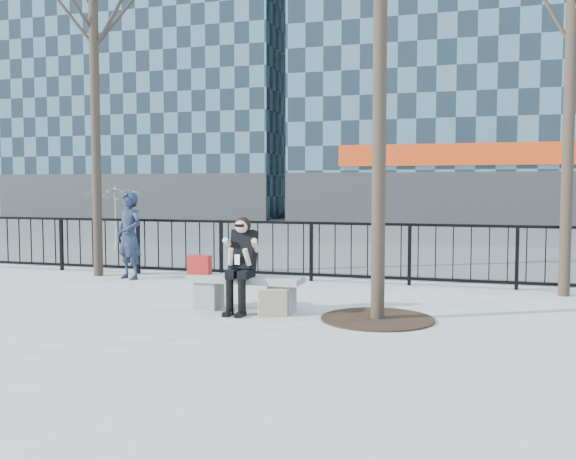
# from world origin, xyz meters

# --- Properties ---
(ground) EXTENTS (120.00, 120.00, 0.00)m
(ground) POSITION_xyz_m (0.00, 0.00, 0.00)
(ground) COLOR #9F9F9A
(ground) RESTS_ON ground
(street_surface) EXTENTS (60.00, 23.00, 0.01)m
(street_surface) POSITION_xyz_m (0.00, 15.00, 0.00)
(street_surface) COLOR #474747
(street_surface) RESTS_ON ground
(railing) EXTENTS (14.00, 0.06, 1.10)m
(railing) POSITION_xyz_m (0.00, 3.00, 0.55)
(railing) COLOR black
(railing) RESTS_ON ground
(building_left) EXTENTS (16.20, 10.20, 22.60)m
(building_left) POSITION_xyz_m (-15.00, 27.00, 11.30)
(building_left) COLOR slate
(building_left) RESTS_ON ground
(tree_left) EXTENTS (2.80, 2.80, 6.50)m
(tree_left) POSITION_xyz_m (-4.00, 2.50, 4.86)
(tree_left) COLOR black
(tree_left) RESTS_ON ground
(tree_grate) EXTENTS (1.50, 1.50, 0.02)m
(tree_grate) POSITION_xyz_m (1.90, -0.10, 0.01)
(tree_grate) COLOR black
(tree_grate) RESTS_ON ground
(bench_main) EXTENTS (1.65, 0.46, 0.49)m
(bench_main) POSITION_xyz_m (0.00, 0.00, 0.30)
(bench_main) COLOR slate
(bench_main) RESTS_ON ground
(seated_woman) EXTENTS (0.50, 0.64, 1.34)m
(seated_woman) POSITION_xyz_m (0.00, -0.16, 0.67)
(seated_woman) COLOR black
(seated_woman) RESTS_ON ground
(handbag) EXTENTS (0.33, 0.16, 0.27)m
(handbag) POSITION_xyz_m (-0.71, 0.02, 0.63)
(handbag) COLOR #AA1A15
(handbag) RESTS_ON bench_main
(shopping_bag) EXTENTS (0.41, 0.28, 0.37)m
(shopping_bag) POSITION_xyz_m (0.50, -0.29, 0.18)
(shopping_bag) COLOR #C6B88C
(shopping_bag) RESTS_ON ground
(standing_man) EXTENTS (0.70, 0.58, 1.65)m
(standing_man) POSITION_xyz_m (-3.16, 2.27, 0.83)
(standing_man) COLOR black
(standing_man) RESTS_ON ground
(vendor_umbrella) EXTENTS (2.40, 2.43, 1.79)m
(vendor_umbrella) POSITION_xyz_m (-6.19, 6.65, 0.90)
(vendor_umbrella) COLOR #E4F135
(vendor_umbrella) RESTS_ON ground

